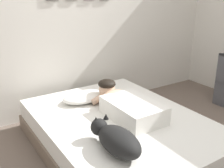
# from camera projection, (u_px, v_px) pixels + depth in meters

# --- Properties ---
(ground_plane) EXTENTS (12.70, 12.70, 0.00)m
(ground_plane) POSITION_uv_depth(u_px,v_px,m) (154.00, 159.00, 2.73)
(ground_plane) COLOR #66564C
(back_wall) EXTENTS (4.35, 0.12, 2.50)m
(back_wall) POSITION_uv_depth(u_px,v_px,m) (79.00, 17.00, 3.55)
(back_wall) COLOR silver
(back_wall) RESTS_ON ground
(bed) EXTENTS (1.54, 2.08, 0.37)m
(bed) POSITION_uv_depth(u_px,v_px,m) (120.00, 133.00, 2.85)
(bed) COLOR #726051
(bed) RESTS_ON ground
(pillow) EXTENTS (0.52, 0.32, 0.11)m
(pillow) POSITION_uv_depth(u_px,v_px,m) (84.00, 97.00, 3.17)
(pillow) COLOR white
(pillow) RESTS_ON bed
(person_lying) EXTENTS (0.43, 0.92, 0.27)m
(person_lying) POSITION_uv_depth(u_px,v_px,m) (125.00, 104.00, 2.85)
(person_lying) COLOR white
(person_lying) RESTS_ON bed
(dog) EXTENTS (0.26, 0.57, 0.21)m
(dog) POSITION_uv_depth(u_px,v_px,m) (116.00, 139.00, 2.20)
(dog) COLOR black
(dog) RESTS_ON bed
(coffee_cup) EXTENTS (0.12, 0.09, 0.07)m
(coffee_cup) POSITION_uv_depth(u_px,v_px,m) (120.00, 98.00, 3.18)
(coffee_cup) COLOR #D84C47
(coffee_cup) RESTS_ON bed
(cell_phone) EXTENTS (0.07, 0.14, 0.01)m
(cell_phone) POSITION_uv_depth(u_px,v_px,m) (118.00, 143.00, 2.33)
(cell_phone) COLOR black
(cell_phone) RESTS_ON bed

